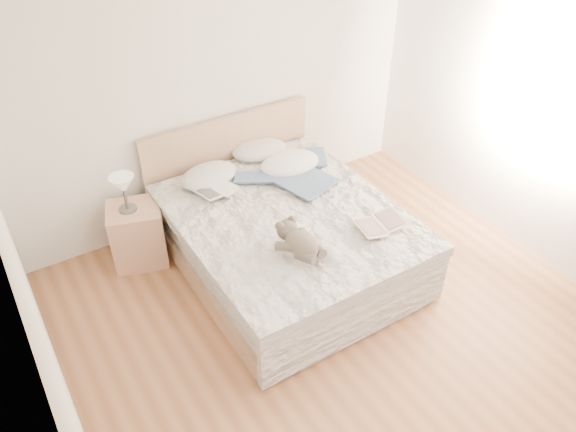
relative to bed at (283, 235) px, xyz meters
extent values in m
cube|color=brown|center=(0.00, -1.19, -0.31)|extent=(4.00, 4.50, 0.00)
cube|color=silver|center=(0.00, 1.06, 1.04)|extent=(4.00, 0.02, 2.70)
cube|color=silver|center=(-2.00, -1.19, 1.04)|extent=(0.02, 4.50, 2.70)
cube|color=white|center=(1.99, -0.89, 1.14)|extent=(0.02, 1.30, 1.10)
cube|color=tan|center=(0.00, -0.04, -0.21)|extent=(1.68, 2.08, 0.20)
cube|color=silver|center=(0.00, -0.04, 0.04)|extent=(1.60, 2.00, 0.30)
cube|color=silver|center=(0.00, -0.09, 0.23)|extent=(1.72, 2.05, 0.10)
cube|color=tan|center=(0.00, 1.00, 0.19)|extent=(1.70, 0.06, 1.00)
cube|color=tan|center=(-1.06, 0.71, -0.03)|extent=(0.55, 0.52, 0.56)
cylinder|color=#4A4440|center=(-1.09, 0.72, 0.26)|extent=(0.15, 0.15, 0.02)
cylinder|color=#3F3B35|center=(-1.09, 0.72, 0.38)|extent=(0.03, 0.03, 0.21)
cone|color=beige|center=(-1.09, 0.72, 0.51)|extent=(0.26, 0.26, 0.15)
ellipsoid|color=silver|center=(-0.34, 0.72, 0.33)|extent=(0.59, 0.46, 0.16)
ellipsoid|color=silver|center=(0.27, 0.87, 0.33)|extent=(0.59, 0.46, 0.16)
ellipsoid|color=white|center=(0.39, 0.51, 0.33)|extent=(0.59, 0.43, 0.17)
cube|color=white|center=(-0.38, 0.47, 0.32)|extent=(0.37, 0.30, 0.02)
cube|color=beige|center=(0.52, -0.63, 0.32)|extent=(0.45, 0.33, 0.03)
camera|label=1|loc=(-1.97, -3.23, 3.06)|focal=35.00mm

